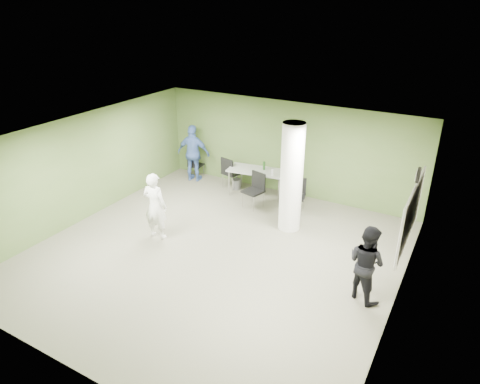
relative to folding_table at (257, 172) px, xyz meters
The scene contains 17 objects.
floor 3.51m from the folding_table, 79.16° to the right, with size 8.00×8.00×0.00m, color #535242.
ceiling 3.99m from the folding_table, 79.16° to the right, with size 8.00×8.00×0.00m, color white.
wall_back 1.10m from the folding_table, 44.47° to the left, with size 8.00×0.02×2.80m, color #465D2B.
wall_left 4.80m from the folding_table, 134.90° to the right, with size 0.02×8.00×2.80m, color #465D2B.
wall_right_cream 5.77m from the folding_table, 35.94° to the right, with size 0.02×8.00×2.80m, color beige.
column 2.23m from the folding_table, 39.74° to the right, with size 0.56×0.56×2.80m, color silver.
whiteboard 5.11m from the folding_table, 25.39° to the right, with size 0.05×2.30×1.30m.
wall_clock 5.30m from the folding_table, 25.38° to the right, with size 0.06×0.32×0.32m.
folding_table is the anchor object (origin of this frame).
wastebasket 0.98m from the folding_table, behind, with size 0.28×0.28×0.32m, color #4C4C4C.
chair_back_left 2.42m from the folding_table, behind, with size 0.46×0.46×0.86m.
chair_back_right 0.98m from the folding_table, behind, with size 0.60×0.60×1.01m.
chair_table_left 0.78m from the folding_table, 66.62° to the right, with size 0.61×0.61×1.01m.
chair_table_right 1.48m from the folding_table, 13.62° to the right, with size 0.56×0.56×0.94m.
woman_white 3.56m from the folding_table, 106.72° to the right, with size 0.62×0.41×1.70m, color silver.
man_black 5.18m from the folding_table, 38.72° to the right, with size 0.78×0.60×1.60m, color black.
man_blue 2.31m from the folding_table, behind, with size 1.08×0.45×1.84m, color #3F5C9E.
Camera 1 is at (4.68, -7.09, 5.47)m, focal length 32.00 mm.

